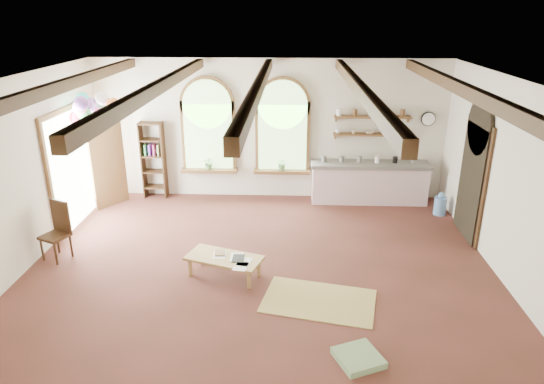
# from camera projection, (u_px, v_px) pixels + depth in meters

# --- Properties ---
(floor) EXTENTS (8.00, 8.00, 0.00)m
(floor) POSITION_uv_depth(u_px,v_px,m) (260.00, 268.00, 8.38)
(floor) COLOR #5A2B25
(floor) RESTS_ON ground
(ceiling_beams) EXTENTS (6.20, 6.80, 0.18)m
(ceiling_beams) POSITION_uv_depth(u_px,v_px,m) (259.00, 87.00, 7.28)
(ceiling_beams) COLOR #3B2612
(ceiling_beams) RESTS_ON ceiling
(window_left) EXTENTS (1.30, 0.28, 2.20)m
(window_left) POSITION_uv_depth(u_px,v_px,m) (208.00, 129.00, 11.05)
(window_left) COLOR brown
(window_left) RESTS_ON floor
(window_right) EXTENTS (1.30, 0.28, 2.20)m
(window_right) POSITION_uv_depth(u_px,v_px,m) (283.00, 130.00, 10.99)
(window_right) COLOR brown
(window_right) RESTS_ON floor
(left_doorway) EXTENTS (0.10, 1.90, 2.50)m
(left_doorway) POSITION_uv_depth(u_px,v_px,m) (71.00, 170.00, 9.80)
(left_doorway) COLOR brown
(left_doorway) RESTS_ON floor
(right_doorway) EXTENTS (0.10, 1.30, 2.40)m
(right_doorway) POSITION_uv_depth(u_px,v_px,m) (471.00, 182.00, 9.23)
(right_doorway) COLOR black
(right_doorway) RESTS_ON floor
(kitchen_counter) EXTENTS (2.68, 0.62, 0.94)m
(kitchen_counter) POSITION_uv_depth(u_px,v_px,m) (369.00, 182.00, 11.11)
(kitchen_counter) COLOR beige
(kitchen_counter) RESTS_ON floor
(wall_shelf_lower) EXTENTS (1.70, 0.24, 0.04)m
(wall_shelf_lower) POSITION_uv_depth(u_px,v_px,m) (371.00, 134.00, 10.89)
(wall_shelf_lower) COLOR brown
(wall_shelf_lower) RESTS_ON wall_back
(wall_shelf_upper) EXTENTS (1.70, 0.24, 0.04)m
(wall_shelf_upper) POSITION_uv_depth(u_px,v_px,m) (373.00, 117.00, 10.75)
(wall_shelf_upper) COLOR brown
(wall_shelf_upper) RESTS_ON wall_back
(wall_clock) EXTENTS (0.32, 0.04, 0.32)m
(wall_clock) POSITION_uv_depth(u_px,v_px,m) (428.00, 119.00, 10.79)
(wall_clock) COLOR black
(wall_clock) RESTS_ON wall_back
(bookshelf) EXTENTS (0.53, 0.32, 1.80)m
(bookshelf) POSITION_uv_depth(u_px,v_px,m) (153.00, 160.00, 11.26)
(bookshelf) COLOR #3B2612
(bookshelf) RESTS_ON floor
(coffee_table) EXTENTS (1.37, 0.95, 0.36)m
(coffee_table) POSITION_uv_depth(u_px,v_px,m) (224.00, 259.00, 8.03)
(coffee_table) COLOR tan
(coffee_table) RESTS_ON floor
(side_chair) EXTENTS (0.55, 0.55, 1.06)m
(side_chair) POSITION_uv_depth(u_px,v_px,m) (57.00, 242.00, 8.62)
(side_chair) COLOR #3B2612
(side_chair) RESTS_ON floor
(floor_mat) EXTENTS (1.87, 1.37, 0.02)m
(floor_mat) POSITION_uv_depth(u_px,v_px,m) (319.00, 301.00, 7.42)
(floor_mat) COLOR tan
(floor_mat) RESTS_ON floor
(floor_cushion) EXTENTS (0.70, 0.70, 0.09)m
(floor_cushion) POSITION_uv_depth(u_px,v_px,m) (358.00, 358.00, 6.16)
(floor_cushion) COLOR gray
(floor_cushion) RESTS_ON floor
(water_jug_a) EXTENTS (0.26, 0.26, 0.51)m
(water_jug_a) POSITION_uv_depth(u_px,v_px,m) (440.00, 205.00, 10.49)
(water_jug_a) COLOR #6090CE
(water_jug_a) RESTS_ON floor
(water_jug_b) EXTENTS (0.31, 0.31, 0.60)m
(water_jug_b) POSITION_uv_depth(u_px,v_px,m) (412.00, 192.00, 11.15)
(water_jug_b) COLOR #6090CE
(water_jug_b) RESTS_ON floor
(balloon_cluster) EXTENTS (0.99, 1.01, 1.16)m
(balloon_cluster) POSITION_uv_depth(u_px,v_px,m) (94.00, 110.00, 9.56)
(balloon_cluster) COLOR white
(balloon_cluster) RESTS_ON floor
(table_book) EXTENTS (0.20, 0.27, 0.02)m
(table_book) POSITION_uv_depth(u_px,v_px,m) (215.00, 253.00, 8.13)
(table_book) COLOR olive
(table_book) RESTS_ON coffee_table
(tablet) EXTENTS (0.19, 0.28, 0.01)m
(tablet) POSITION_uv_depth(u_px,v_px,m) (238.00, 258.00, 7.95)
(tablet) COLOR black
(tablet) RESTS_ON coffee_table
(potted_plant_left) EXTENTS (0.27, 0.23, 0.30)m
(potted_plant_left) POSITION_uv_depth(u_px,v_px,m) (209.00, 163.00, 11.23)
(potted_plant_left) COLOR #598C4C
(potted_plant_left) RESTS_ON window_left
(potted_plant_right) EXTENTS (0.27, 0.23, 0.30)m
(potted_plant_right) POSITION_uv_depth(u_px,v_px,m) (282.00, 164.00, 11.16)
(potted_plant_right) COLOR #598C4C
(potted_plant_right) RESTS_ON window_right
(shelf_cup_a) EXTENTS (0.12, 0.10, 0.10)m
(shelf_cup_a) POSITION_uv_depth(u_px,v_px,m) (338.00, 131.00, 10.90)
(shelf_cup_a) COLOR white
(shelf_cup_a) RESTS_ON wall_shelf_lower
(shelf_cup_b) EXTENTS (0.10, 0.10, 0.09)m
(shelf_cup_b) POSITION_uv_depth(u_px,v_px,m) (354.00, 131.00, 10.89)
(shelf_cup_b) COLOR beige
(shelf_cup_b) RESTS_ON wall_shelf_lower
(shelf_bowl_a) EXTENTS (0.22, 0.22, 0.05)m
(shelf_bowl_a) POSITION_uv_depth(u_px,v_px,m) (369.00, 132.00, 10.88)
(shelf_bowl_a) COLOR beige
(shelf_bowl_a) RESTS_ON wall_shelf_lower
(shelf_bowl_b) EXTENTS (0.20, 0.20, 0.06)m
(shelf_bowl_b) POSITION_uv_depth(u_px,v_px,m) (385.00, 132.00, 10.86)
(shelf_bowl_b) COLOR #8C664C
(shelf_bowl_b) RESTS_ON wall_shelf_lower
(shelf_vase) EXTENTS (0.18, 0.18, 0.19)m
(shelf_vase) POSITION_uv_depth(u_px,v_px,m) (401.00, 130.00, 10.83)
(shelf_vase) COLOR slate
(shelf_vase) RESTS_ON wall_shelf_lower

